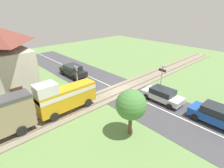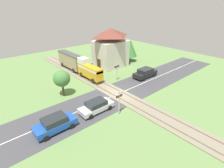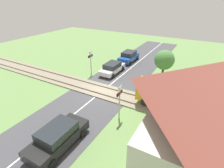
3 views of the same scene
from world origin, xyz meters
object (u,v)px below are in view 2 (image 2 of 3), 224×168
station_building (110,49)px  car_behind_queue (55,124)px  car_far_side (145,73)px  pedestrian_by_station (92,67)px  car_near_crossing (96,106)px  train (78,64)px  crossing_signal_west_approach (119,100)px  crossing_signal_east_approach (117,69)px

station_building → car_behind_queue: bearing=-146.7°
car_far_side → car_behind_queue: car_far_side is taller
pedestrian_by_station → station_building: bearing=-5.2°
car_near_crossing → pedestrian_by_station: (7.50, 11.61, 0.03)m
car_far_side → station_building: 8.83m
car_far_side → car_behind_queue: 18.04m
train → crossing_signal_west_approach: bearing=-102.6°
car_near_crossing → car_behind_queue: (-5.17, -0.00, 0.08)m
train → station_building: (7.08, -0.77, 1.78)m
car_near_crossing → car_far_side: size_ratio=0.94×
car_behind_queue → crossing_signal_west_approach: 7.25m
crossing_signal_east_approach → car_near_crossing: bearing=-147.3°
car_behind_queue → crossing_signal_east_approach: bearing=21.2°
train → pedestrian_by_station: 2.94m
car_near_crossing → crossing_signal_west_approach: (1.62, -2.23, 1.25)m
crossing_signal_west_approach → pedestrian_by_station: bearing=67.0°
car_far_side → station_building: (-0.76, 8.33, 2.82)m
train → pedestrian_by_station: size_ratio=7.51×
car_behind_queue → car_far_side: bearing=9.2°
crossing_signal_east_approach → pedestrian_by_station: 6.63m
crossing_signal_west_approach → station_building: bearing=52.6°
crossing_signal_west_approach → car_behind_queue: bearing=161.8°
car_far_side → car_behind_queue: size_ratio=1.07×
station_building → pedestrian_by_station: station_building is taller
train → car_behind_queue: 15.62m
car_behind_queue → crossing_signal_east_approach: size_ratio=1.36×
crossing_signal_west_approach → pedestrian_by_station: crossing_signal_west_approach is taller
car_behind_queue → station_building: bearing=33.3°
crossing_signal_west_approach → pedestrian_by_station: (5.88, 13.84, -1.22)m
car_near_crossing → pedestrian_by_station: bearing=57.2°
crossing_signal_west_approach → pedestrian_by_station: 15.09m
car_far_side → crossing_signal_west_approach: size_ratio=1.46×
car_near_crossing → crossing_signal_east_approach: size_ratio=1.37×
train → crossing_signal_east_approach: size_ratio=4.10×
car_near_crossing → car_behind_queue: size_ratio=1.01×
crossing_signal_west_approach → train: bearing=77.4°
car_behind_queue → station_building: size_ratio=0.56×
car_near_crossing → car_behind_queue: car_behind_queue is taller
train → crossing_signal_east_approach: train is taller
car_behind_queue → crossing_signal_east_approach: 14.15m
car_far_side → station_building: size_ratio=0.60×
car_far_side → crossing_signal_west_approach: (-11.02, -5.11, 1.17)m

